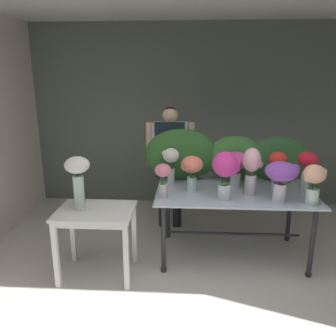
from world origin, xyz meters
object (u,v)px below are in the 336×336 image
at_px(side_table_white, 96,219).
at_px(vase_ivory_anemones, 171,161).
at_px(display_table_glass, 233,201).
at_px(vase_peach_stock, 314,181).
at_px(florist, 170,155).
at_px(vase_violet_snapdragons, 282,175).
at_px(vase_fuchsia_tulips, 236,164).
at_px(vase_blush_roses, 252,168).
at_px(vase_crimson_hydrangea, 307,167).
at_px(vase_scarlet_freesia, 278,167).
at_px(vase_white_roses_tall, 78,175).
at_px(vase_rosy_carnations, 163,177).
at_px(vase_coral_peonies, 192,169).
at_px(vase_magenta_lilies, 226,170).

distance_m(side_table_white, vase_ivory_anemones, 1.09).
xyz_separation_m(display_table_glass, vase_peach_stock, (0.71, -0.36, 0.37)).
distance_m(florist, vase_violet_snapdragons, 1.56).
relative_size(vase_fuchsia_tulips, vase_blush_roses, 0.79).
bearing_deg(vase_ivory_anemones, vase_crimson_hydrangea, -9.76).
bearing_deg(vase_violet_snapdragons, side_table_white, -174.44).
distance_m(vase_scarlet_freesia, vase_ivory_anemones, 1.19).
relative_size(side_table_white, vase_peach_stock, 1.90).
relative_size(display_table_glass, florist, 1.04).
xyz_separation_m(side_table_white, vase_peach_stock, (2.15, 0.12, 0.41)).
relative_size(display_table_glass, vase_scarlet_freesia, 3.93).
bearing_deg(vase_blush_roses, vase_white_roses_tall, -168.18).
height_order(vase_violet_snapdragons, vase_rosy_carnations, vase_violet_snapdragons).
xyz_separation_m(vase_crimson_hydrangea, vase_scarlet_freesia, (-0.28, 0.10, -0.03)).
relative_size(vase_coral_peonies, vase_fuchsia_tulips, 0.98).
relative_size(florist, vase_crimson_hydrangea, 3.55).
xyz_separation_m(display_table_glass, vase_crimson_hydrangea, (0.75, -0.04, 0.42)).
bearing_deg(vase_scarlet_freesia, display_table_glass, -173.11).
bearing_deg(vase_rosy_carnations, vase_coral_peonies, 37.05).
height_order(vase_crimson_hydrangea, vase_scarlet_freesia, vase_crimson_hydrangea).
xyz_separation_m(vase_violet_snapdragons, vase_blush_roses, (-0.26, 0.18, 0.02)).
relative_size(display_table_glass, side_table_white, 2.23).
relative_size(vase_magenta_lilies, vase_violet_snapdragons, 1.22).
height_order(vase_fuchsia_tulips, vase_rosy_carnations, vase_fuchsia_tulips).
bearing_deg(vase_coral_peonies, vase_peach_stock, -14.77).
bearing_deg(vase_blush_roses, vase_violet_snapdragons, -34.72).
xyz_separation_m(vase_coral_peonies, vase_scarlet_freesia, (0.94, 0.10, 0.01)).
bearing_deg(side_table_white, vase_scarlet_freesia, 15.65).
distance_m(vase_fuchsia_tulips, vase_crimson_hydrangea, 0.75).
bearing_deg(vase_violet_snapdragons, vase_coral_peonies, 164.40).
xyz_separation_m(florist, vase_coral_peonies, (0.28, -0.78, 0.03)).
height_order(display_table_glass, vase_crimson_hydrangea, vase_crimson_hydrangea).
distance_m(side_table_white, vase_crimson_hydrangea, 2.28).
relative_size(display_table_glass, vase_blush_roses, 3.35).
bearing_deg(vase_violet_snapdragons, vase_ivory_anemones, 155.93).
xyz_separation_m(vase_magenta_lilies, vase_rosy_carnations, (-0.63, 0.01, -0.09)).
height_order(vase_scarlet_freesia, vase_white_roses_tall, vase_white_roses_tall).
height_order(vase_coral_peonies, vase_violet_snapdragons, vase_violet_snapdragons).
distance_m(vase_coral_peonies, vase_violet_snapdragons, 0.93).
xyz_separation_m(vase_fuchsia_tulips, vase_peach_stock, (0.68, -0.51, -0.02)).
height_order(vase_coral_peonies, vase_ivory_anemones, vase_ivory_anemones).
distance_m(vase_fuchsia_tulips, vase_violet_snapdragons, 0.59).
distance_m(florist, vase_white_roses_tall, 1.48).
xyz_separation_m(display_table_glass, vase_blush_roses, (0.15, -0.11, 0.41)).
bearing_deg(side_table_white, florist, 60.53).
relative_size(side_table_white, florist, 0.47).
relative_size(side_table_white, vase_scarlet_freesia, 1.76).
bearing_deg(vase_magenta_lilies, vase_scarlet_freesia, 29.05).
xyz_separation_m(vase_scarlet_freesia, vase_white_roses_tall, (-2.06, -0.53, 0.02)).
bearing_deg(vase_crimson_hydrangea, vase_white_roses_tall, -169.42).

